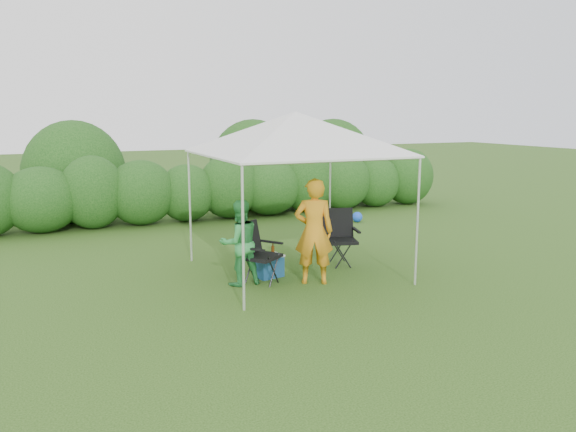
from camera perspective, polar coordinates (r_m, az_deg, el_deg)
name	(u,v)px	position (r m, az deg, el deg)	size (l,w,h in m)	color
ground	(307,279)	(9.67, 1.96, -6.45)	(70.00, 70.00, 0.00)	#365B1C
hedge	(209,189)	(15.02, -7.98, 2.75)	(14.36, 1.53, 1.80)	#25551A
canopy	(295,133)	(9.71, 0.74, 8.40)	(3.10, 3.10, 2.83)	silver
chair_right	(340,233)	(10.56, 5.26, -1.74)	(0.75, 0.72, 1.04)	black
chair_left	(257,249)	(9.38, -3.21, -3.32)	(0.81, 0.80, 1.02)	black
man	(314,231)	(9.26, 2.64, -1.56)	(0.64, 0.42, 1.77)	orange
woman	(240,243)	(9.24, -4.95, -2.73)	(0.69, 0.54, 1.42)	green
cooler	(269,266)	(9.76, -1.96, -5.08)	(0.53, 0.44, 0.39)	navy
bottle	(273,249)	(9.67, -1.55, -3.41)	(0.06, 0.06, 0.21)	#592D0C
lawn_toy	(346,216)	(14.74, 5.91, 0.03)	(0.67, 0.55, 0.33)	yellow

